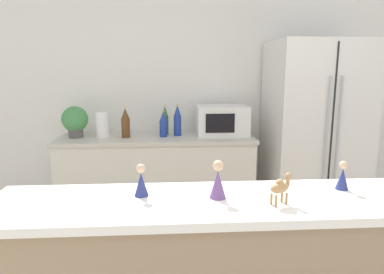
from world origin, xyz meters
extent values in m
cube|color=white|center=(0.00, 2.73, 1.27)|extent=(8.00, 0.06, 2.55)
cube|color=silver|center=(-0.32, 2.40, 0.43)|extent=(1.79, 0.60, 0.86)
cube|color=beige|center=(-0.32, 2.40, 0.88)|extent=(1.82, 0.63, 0.03)
cube|color=silver|center=(1.18, 2.33, 0.89)|extent=(0.86, 0.71, 1.77)
cube|color=black|center=(1.18, 1.97, 0.89)|extent=(0.01, 0.01, 1.70)
cylinder|color=#B2B5BA|center=(1.13, 1.95, 0.98)|extent=(0.02, 0.02, 0.98)
cylinder|color=#B2B5BA|center=(1.23, 1.95, 0.98)|extent=(0.02, 0.02, 0.98)
cube|color=silver|center=(0.18, 0.51, 0.97)|extent=(2.22, 0.45, 0.03)
cylinder|color=#595451|center=(-1.06, 2.38, 0.94)|extent=(0.13, 0.13, 0.08)
sphere|color=#478E4C|center=(-1.06, 2.38, 1.07)|extent=(0.24, 0.24, 0.24)
cylinder|color=white|center=(-0.81, 2.35, 1.01)|extent=(0.12, 0.12, 0.23)
cube|color=white|center=(0.31, 2.42, 1.04)|extent=(0.48, 0.36, 0.28)
cube|color=black|center=(0.26, 2.24, 1.04)|extent=(0.26, 0.01, 0.17)
cylinder|color=#2D6033|center=(-0.24, 2.47, 0.99)|extent=(0.07, 0.07, 0.18)
cone|color=#2D6033|center=(-0.24, 2.47, 1.13)|extent=(0.06, 0.06, 0.10)
cylinder|color=gold|center=(-0.24, 2.47, 1.18)|extent=(0.02, 0.02, 0.01)
cylinder|color=brown|center=(-0.60, 2.34, 0.98)|extent=(0.08, 0.08, 0.17)
cone|color=brown|center=(-0.60, 2.34, 1.12)|extent=(0.07, 0.07, 0.10)
cylinder|color=gold|center=(-0.60, 2.34, 1.17)|extent=(0.03, 0.03, 0.01)
cylinder|color=navy|center=(-0.25, 2.35, 0.97)|extent=(0.07, 0.07, 0.15)
cone|color=navy|center=(-0.25, 2.35, 1.09)|extent=(0.07, 0.07, 0.08)
cylinder|color=gold|center=(-0.25, 2.35, 1.14)|extent=(0.02, 0.02, 0.01)
cylinder|color=navy|center=(-0.12, 2.40, 0.99)|extent=(0.07, 0.07, 0.19)
cone|color=navy|center=(-0.12, 2.40, 1.14)|extent=(0.07, 0.07, 0.11)
cylinder|color=gold|center=(-0.12, 2.40, 1.19)|extent=(0.02, 0.02, 0.01)
ellipsoid|color=#A87F4C|center=(0.23, 0.44, 1.05)|extent=(0.10, 0.08, 0.04)
sphere|color=#A87F4C|center=(0.23, 0.44, 1.07)|extent=(0.03, 0.03, 0.03)
cylinder|color=#A87F4C|center=(0.27, 0.46, 1.08)|extent=(0.02, 0.02, 0.04)
sphere|color=#A87F4C|center=(0.27, 0.46, 1.10)|extent=(0.02, 0.02, 0.02)
cylinder|color=#A87F4C|center=(0.25, 0.46, 1.01)|extent=(0.01, 0.01, 0.05)
cylinder|color=#A87F4C|center=(0.26, 0.44, 1.01)|extent=(0.01, 0.01, 0.05)
cylinder|color=#A87F4C|center=(0.20, 0.44, 1.01)|extent=(0.01, 0.01, 0.05)
cylinder|color=#A87F4C|center=(0.21, 0.42, 1.01)|extent=(0.01, 0.01, 0.05)
cone|color=#6B4784|center=(0.00, 0.53, 1.04)|extent=(0.07, 0.07, 0.12)
sphere|color=tan|center=(0.00, 0.53, 1.12)|extent=(0.04, 0.04, 0.04)
cone|color=navy|center=(0.56, 0.59, 1.03)|extent=(0.06, 0.06, 0.09)
sphere|color=tan|center=(0.56, 0.59, 1.10)|extent=(0.04, 0.04, 0.04)
cone|color=navy|center=(-0.31, 0.57, 1.04)|extent=(0.06, 0.06, 0.10)
sphere|color=tan|center=(-0.31, 0.57, 1.11)|extent=(0.04, 0.04, 0.04)
camera|label=1|loc=(-0.19, -0.80, 1.50)|focal=32.00mm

